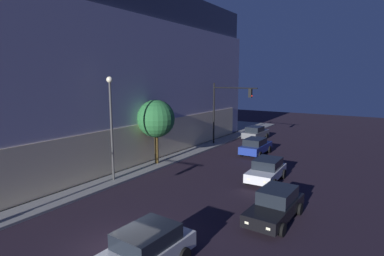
{
  "coord_description": "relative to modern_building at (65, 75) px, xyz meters",
  "views": [
    {
      "loc": [
        -8.7,
        -9.34,
        7.42
      ],
      "look_at": [
        9.15,
        2.27,
        4.0
      ],
      "focal_mm": 28.95,
      "sensor_mm": 36.0,
      "label": 1
    }
  ],
  "objects": [
    {
      "name": "ground_plane",
      "position": [
        -12.4,
        -20.82,
        -7.79
      ],
      "size": [
        120.0,
        120.0,
        0.0
      ],
      "primitive_type": "plane",
      "color": "black"
    },
    {
      "name": "modern_building",
      "position": [
        0.0,
        0.0,
        0.0
      ],
      "size": [
        36.18,
        25.21,
        15.74
      ],
      "color": "#4C4C51",
      "rests_on": "ground"
    },
    {
      "name": "traffic_light_far_corner",
      "position": [
        9.04,
        -15.02,
        -3.12
      ],
      "size": [
        0.32,
        5.14,
        6.78
      ],
      "color": "black",
      "rests_on": "sidewalk_corner"
    },
    {
      "name": "street_lamp_sidewalk",
      "position": [
        -6.06,
        -13.58,
        -2.94
      ],
      "size": [
        0.44,
        0.44,
        7.4
      ],
      "color": "#424242",
      "rests_on": "sidewalk_corner"
    },
    {
      "name": "sidewalk_tree",
      "position": [
        -0.91,
        -13.39,
        -3.77
      ],
      "size": [
        3.21,
        3.21,
        5.5
      ],
      "color": "brown",
      "rests_on": "sidewalk_corner"
    },
    {
      "name": "car_silver",
      "position": [
        -12.88,
        -22.54,
        -6.94
      ],
      "size": [
        4.7,
        2.37,
        1.65
      ],
      "color": "#B7BABF",
      "rests_on": "ground"
    },
    {
      "name": "car_black",
      "position": [
        -5.71,
        -25.44,
        -6.96
      ],
      "size": [
        4.7,
        2.12,
        1.65
      ],
      "color": "black",
      "rests_on": "ground"
    },
    {
      "name": "car_white",
      "position": [
        0.07,
        -22.88,
        -6.94
      ],
      "size": [
        4.33,
        2.26,
        1.62
      ],
      "color": "silver",
      "rests_on": "ground"
    },
    {
      "name": "car_blue",
      "position": [
        7.14,
        -19.25,
        -6.93
      ],
      "size": [
        4.52,
        2.11,
        1.66
      ],
      "color": "navy",
      "rests_on": "ground"
    },
    {
      "name": "car_grey",
      "position": [
        14.49,
        -16.34,
        -6.96
      ],
      "size": [
        4.34,
        2.18,
        1.62
      ],
      "color": "slate",
      "rests_on": "ground"
    }
  ]
}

